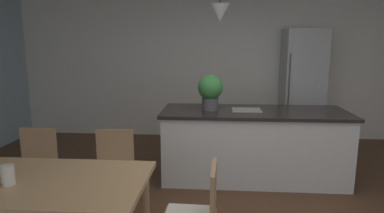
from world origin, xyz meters
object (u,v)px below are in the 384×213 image
at_px(dining_table, 25,187).
at_px(refrigerator, 302,88).
at_px(chair_far_right, 113,171).
at_px(kitchen_island, 253,144).
at_px(vase_on_dining_table, 8,175).
at_px(potted_plant_on_island, 210,90).
at_px(chair_far_left, 34,169).

relative_size(dining_table, refrigerator, 0.93).
bearing_deg(refrigerator, chair_far_right, -132.67).
relative_size(kitchen_island, refrigerator, 1.18).
xyz_separation_m(chair_far_right, refrigerator, (2.48, 2.69, 0.51)).
bearing_deg(vase_on_dining_table, kitchen_island, 45.45).
relative_size(chair_far_right, potted_plant_on_island, 1.95).
height_order(kitchen_island, vase_on_dining_table, kitchen_island).
xyz_separation_m(chair_far_left, refrigerator, (3.31, 2.69, 0.51)).
relative_size(chair_far_right, vase_on_dining_table, 6.02).
relative_size(dining_table, potted_plant_on_island, 4.12).
bearing_deg(chair_far_right, kitchen_island, 35.45).
bearing_deg(vase_on_dining_table, refrigerator, 50.87).
height_order(kitchen_island, refrigerator, refrigerator).
xyz_separation_m(dining_table, chair_far_left, (-0.41, 0.82, -0.19)).
bearing_deg(vase_on_dining_table, chair_far_left, 111.42).
xyz_separation_m(chair_far_right, potted_plant_on_island, (0.94, 1.07, 0.68)).
bearing_deg(dining_table, refrigerator, 50.55).
bearing_deg(potted_plant_on_island, kitchen_island, 0.00).
xyz_separation_m(chair_far_right, kitchen_island, (1.50, 1.07, -0.01)).
relative_size(chair_far_left, potted_plant_on_island, 1.95).
bearing_deg(chair_far_right, chair_far_left, 179.99).
bearing_deg(chair_far_right, dining_table, -116.50).
xyz_separation_m(kitchen_island, refrigerator, (0.98, 1.62, 0.52)).
bearing_deg(vase_on_dining_table, chair_far_right, 63.50).
distance_m(chair_far_left, refrigerator, 4.29).
distance_m(refrigerator, vase_on_dining_table, 4.67).
bearing_deg(vase_on_dining_table, potted_plant_on_island, 54.85).
bearing_deg(dining_table, chair_far_right, 63.50).
distance_m(chair_far_right, potted_plant_on_island, 1.58).
bearing_deg(kitchen_island, potted_plant_on_island, 180.00).
relative_size(kitchen_island, potted_plant_on_island, 5.20).
relative_size(refrigerator, vase_on_dining_table, 13.64).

